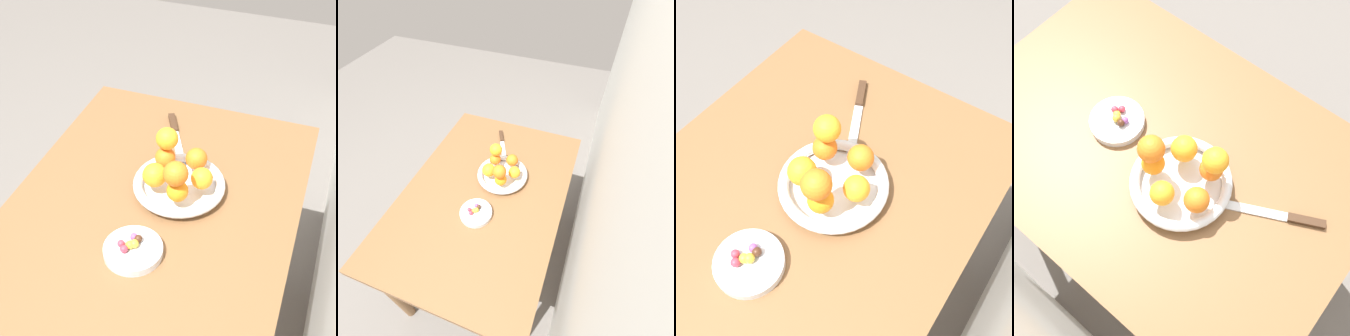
% 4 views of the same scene
% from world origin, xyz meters
% --- Properties ---
extents(ground_plane, '(6.00, 6.00, 0.00)m').
position_xyz_m(ground_plane, '(0.00, 0.00, 0.00)').
color(ground_plane, slate).
extents(dining_table, '(1.10, 0.76, 0.74)m').
position_xyz_m(dining_table, '(0.00, 0.00, 0.65)').
color(dining_table, brown).
rests_on(dining_table, ground_plane).
extents(fruit_bowl, '(0.25, 0.25, 0.04)m').
position_xyz_m(fruit_bowl, '(-0.12, 0.05, 0.76)').
color(fruit_bowl, silver).
rests_on(fruit_bowl, dining_table).
extents(candy_dish, '(0.15, 0.15, 0.02)m').
position_xyz_m(candy_dish, '(0.13, 0.01, 0.75)').
color(candy_dish, silver).
rests_on(candy_dish, dining_table).
extents(orange_0, '(0.07, 0.07, 0.07)m').
position_xyz_m(orange_0, '(-0.08, -0.01, 0.81)').
color(orange_0, orange).
rests_on(orange_0, fruit_bowl).
extents(orange_1, '(0.06, 0.06, 0.06)m').
position_xyz_m(orange_1, '(-0.05, 0.07, 0.81)').
color(orange_1, orange).
rests_on(orange_1, fruit_bowl).
extents(orange_2, '(0.06, 0.06, 0.06)m').
position_xyz_m(orange_2, '(-0.12, 0.11, 0.81)').
color(orange_2, orange).
rests_on(orange_2, fruit_bowl).
extents(orange_3, '(0.06, 0.06, 0.06)m').
position_xyz_m(orange_3, '(-0.19, 0.08, 0.81)').
color(orange_3, orange).
rests_on(orange_3, fruit_bowl).
extents(orange_4, '(0.06, 0.06, 0.06)m').
position_xyz_m(orange_4, '(-0.17, -0.01, 0.81)').
color(orange_4, orange).
rests_on(orange_4, fruit_bowl).
extents(orange_5, '(0.07, 0.07, 0.07)m').
position_xyz_m(orange_5, '(-0.04, 0.06, 0.87)').
color(orange_5, orange).
rests_on(orange_5, orange_1).
extents(orange_6, '(0.06, 0.06, 0.06)m').
position_xyz_m(orange_6, '(-0.17, -0.01, 0.87)').
color(orange_6, orange).
rests_on(orange_6, orange_4).
extents(candy_ball_0, '(0.02, 0.02, 0.02)m').
position_xyz_m(candy_ball_0, '(0.12, 0.02, 0.77)').
color(candy_ball_0, gold).
rests_on(candy_ball_0, candy_dish).
extents(candy_ball_1, '(0.02, 0.02, 0.02)m').
position_xyz_m(candy_ball_1, '(0.13, 0.01, 0.77)').
color(candy_ball_1, gold).
rests_on(candy_ball_1, candy_dish).
extents(candy_ball_2, '(0.02, 0.02, 0.02)m').
position_xyz_m(candy_ball_2, '(0.11, 0.02, 0.77)').
color(candy_ball_2, '#472819').
rests_on(candy_ball_2, candy_dish).
extents(candy_ball_3, '(0.02, 0.02, 0.02)m').
position_xyz_m(candy_ball_3, '(0.13, -0.01, 0.77)').
color(candy_ball_3, '#C6384C').
rests_on(candy_ball_3, candy_dish).
extents(candy_ball_4, '(0.02, 0.02, 0.02)m').
position_xyz_m(candy_ball_4, '(0.10, 0.01, 0.77)').
color(candy_ball_4, '#8C4C99').
rests_on(candy_ball_4, candy_dish).
extents(candy_ball_5, '(0.02, 0.02, 0.02)m').
position_xyz_m(candy_ball_5, '(0.15, 0.00, 0.77)').
color(candy_ball_5, '#C6384C').
rests_on(candy_ball_5, candy_dish).
extents(knife, '(0.24, 0.13, 0.01)m').
position_xyz_m(knife, '(-0.36, -0.04, 0.75)').
color(knife, '#3F2819').
rests_on(knife, dining_table).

